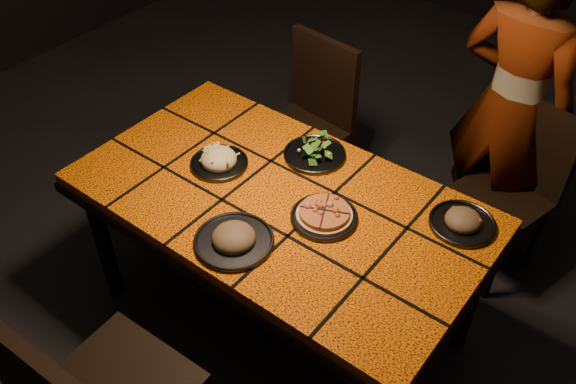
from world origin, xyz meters
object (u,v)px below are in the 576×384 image
Objects in this scene: diner at (511,107)px; plate_pizza at (324,215)px; chair_far_right at (513,180)px; dining_table at (279,211)px; chair_far_left at (310,115)px; plate_pasta at (219,161)px.

diner is 1.12m from plate_pizza.
chair_far_right is 0.34m from diner.
dining_table is at bearing -107.66° from chair_far_right.
diner is 5.58× the size of plate_pizza.
plate_pizza is (-0.40, -0.96, 0.27)m from chair_far_right.
plate_pizza is at bearing -97.94° from chair_far_right.
dining_table is at bearing 72.17° from diner.
diner reaches higher than chair_far_left.
plate_pasta is (0.11, -0.79, 0.24)m from chair_far_left.
chair_far_left is 3.88× the size of plate_pasta.
chair_far_right is 1.08m from plate_pizza.
chair_far_right is at bearing 141.93° from diner.
plate_pizza is 1.17× the size of plate_pasta.
plate_pasta is (-0.79, -1.09, -0.01)m from diner.
plate_pizza is at bearing 82.00° from diner.
diner is at bearing 25.43° from chair_far_left.
dining_table is at bearing -178.64° from plate_pizza.
chair_far_right reaches higher than plate_pasta.
dining_table is 1.75× the size of chair_far_left.
plate_pasta is (-0.52, -0.00, 0.00)m from plate_pizza.
plate_pasta is (-0.31, 0.00, 0.10)m from dining_table.
diner is (0.90, 0.31, 0.25)m from chair_far_left.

